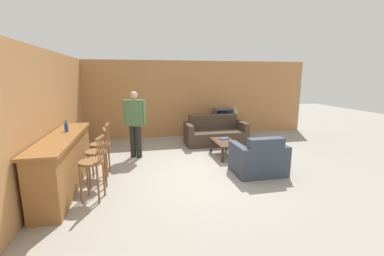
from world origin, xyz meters
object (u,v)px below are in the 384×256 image
Objects in this scene: bar_chair_mid at (97,156)px; couch_far at (215,134)px; table_lamp at (235,110)px; person_by_window at (135,121)px; bar_chair_near at (92,166)px; tv at (223,115)px; bottle at (66,126)px; book_on_table at (224,139)px; armchair_near at (259,160)px; coffee_table at (225,144)px; tv_unit at (223,129)px; bar_chair_far at (101,148)px.

bar_chair_mid reaches higher than couch_far.
table_lamp is at bearing 42.82° from couch_far.
bar_chair_near is at bearing -107.93° from person_by_window.
couch_far is 1.18m from tv.
bottle is at bearing -144.30° from tv.
couch_far is 1.07m from book_on_table.
tv is at bearing 31.01° from person_by_window.
armchair_near is at bearing -2.10° from bar_chair_mid.
bar_chair_near is at bearing -90.01° from bar_chair_mid.
bar_chair_near is 2.04× the size of table_lamp.
bottle is at bearing 173.20° from armchair_near.
coffee_table is 4.05× the size of book_on_table.
bottle reaches higher than tv_unit.
armchair_near is 3.60m from tv_unit.
coffee_table is at bearing 22.07° from bar_chair_mid.
bar_chair_far is at bearing -142.24° from tv_unit.
tv_unit reaches higher than book_on_table.
coffee_table is (3.01, 1.22, -0.25)m from bar_chair_mid.
bar_chair_near is 0.65× the size of person_by_window.
armchair_near is 1.59m from book_on_table.
bar_chair_near reaches higher than coffee_table.
person_by_window is at bearing 169.74° from coffee_table.
tv_unit is at bearing 37.76° from bar_chair_far.
armchair_near is (3.31, -0.12, -0.28)m from bar_chair_mid.
tv is at bearing 35.70° from bottle.
table_lamp is (4.75, 3.11, -0.22)m from bottle.
bar_chair_near and bar_chair_mid have the same top height.
bar_chair_near is 1.16m from bar_chair_far.
table_lamp is at bearing 76.49° from armchair_near.
person_by_window reaches higher than bar_chair_far.
table_lamp is at bearing 27.77° from person_by_window.
bar_chair_near is 4.44m from couch_far.
coffee_table is 2.37m from tv.
tv_unit is (0.43, 3.57, -0.06)m from armchair_near.
person_by_window is (-3.44, -1.81, 0.06)m from table_lamp.
armchair_near is 4.59× the size of bottle.
bottle is at bearing 121.61° from bar_chair_near.
bottle is (-3.59, -0.88, 0.78)m from coffee_table.
bottle is 0.43× the size of table_lamp.
armchair_near is (0.16, -2.63, 0.00)m from couch_far.
bar_chair_mid is at bearing 177.90° from armchair_near.
bottle reaches higher than bar_chair_near.
armchair_near is at bearing -34.19° from person_by_window.
bar_chair_mid is 4.31× the size of book_on_table.
bar_chair_mid is 0.65× the size of person_by_window.
book_on_table reaches higher than coffee_table.
person_by_window is at bearing 145.81° from armchair_near.
couch_far is at bearing 85.72° from book_on_table.
book_on_table is (3.08, 2.05, -0.18)m from bar_chair_near.
tv_unit is (0.72, 2.23, -0.09)m from coffee_table.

